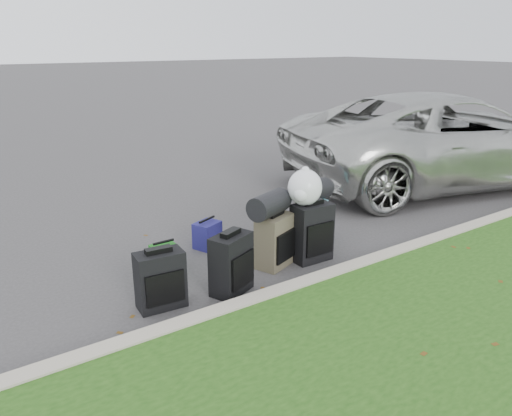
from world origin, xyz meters
TOP-DOWN VIEW (x-y plane):
  - ground at (0.00, 0.00)m, footprint 120.00×120.00m
  - curb at (0.00, -1.00)m, footprint 120.00×0.18m
  - suv at (4.47, 0.86)m, footprint 6.30×4.09m
  - suitcase_small_black at (-1.64, -0.42)m, footprint 0.48×0.29m
  - suitcase_large_black_left at (-0.92, -0.55)m, footprint 0.50×0.41m
  - suitcase_olive at (-0.17, -0.28)m, footprint 0.51×0.42m
  - suitcase_teal at (0.69, 0.08)m, footprint 0.40×0.28m
  - suitcase_large_black_right at (0.28, -0.40)m, footprint 0.47×0.29m
  - tote_green at (-1.27, 0.30)m, footprint 0.28×0.23m
  - tote_navy at (-0.55, 0.62)m, footprint 0.38×0.34m
  - duffel_left at (-0.25, -0.26)m, footprint 0.57×0.43m
  - duffel_right at (0.69, 0.09)m, footprint 0.51×0.32m
  - trash_bag at (0.20, -0.34)m, footprint 0.40×0.40m

SIDE VIEW (x-z plane):
  - ground at x=0.00m, z-range 0.00..0.00m
  - curb at x=0.00m, z-range 0.00..0.15m
  - tote_green at x=-1.27m, z-range 0.00..0.31m
  - tote_navy at x=-0.55m, z-range 0.00..0.33m
  - suitcase_teal at x=0.69m, z-range 0.00..0.53m
  - suitcase_small_black at x=-1.64m, z-range 0.00..0.57m
  - suitcase_olive at x=-0.17m, z-range 0.00..0.61m
  - suitcase_large_black_left at x=-0.92m, z-range 0.00..0.63m
  - suitcase_large_black_right at x=0.28m, z-range 0.00..0.69m
  - duffel_right at x=0.69m, z-range 0.53..0.80m
  - duffel_left at x=-0.25m, z-range 0.61..0.88m
  - suv at x=4.47m, z-range 0.00..1.61m
  - trash_bag at x=0.20m, z-range 0.69..1.09m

